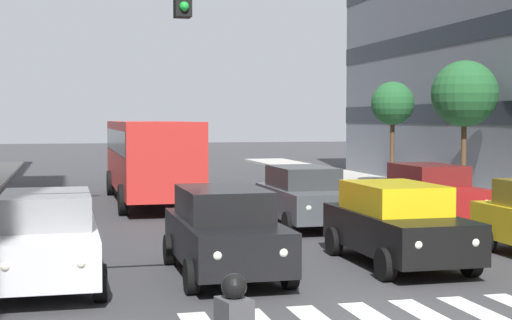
{
  "coord_description": "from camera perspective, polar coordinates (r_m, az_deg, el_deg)",
  "views": [
    {
      "loc": [
        5.07,
        10.69,
        3.09
      ],
      "look_at": [
        0.89,
        -6.21,
        2.17
      ],
      "focal_mm": 54.37,
      "sensor_mm": 36.0,
      "label": 1
    }
  ],
  "objects": [
    {
      "name": "car_row2_1",
      "position": [
        23.88,
        12.67,
        -2.33
      ],
      "size": [
        2.02,
        4.44,
        1.72
      ],
      "color": "maroon",
      "rests_on": "ground_plane"
    },
    {
      "name": "car_3",
      "position": [
        14.87,
        -15.15,
        -5.59
      ],
      "size": [
        2.02,
        4.44,
        1.72
      ],
      "color": "silver",
      "rests_on": "ground_plane"
    },
    {
      "name": "street_tree_3",
      "position": [
        35.01,
        10.02,
        4.08
      ],
      "size": [
        1.93,
        1.93,
        4.61
      ],
      "color": "#513823",
      "rests_on": "sidewalk_left"
    },
    {
      "name": "street_tree_2",
      "position": [
        29.58,
        15.09,
        4.7
      ],
      "size": [
        2.44,
        2.44,
        5.1
      ],
      "color": "#513823",
      "rests_on": "sidewalk_left"
    },
    {
      "name": "car_row2_0",
      "position": [
        22.24,
        3.55,
        -2.66
      ],
      "size": [
        2.02,
        4.44,
        1.72
      ],
      "color": "#474C51",
      "rests_on": "ground_plane"
    },
    {
      "name": "car_2",
      "position": [
        15.34,
        -2.34,
        -5.22
      ],
      "size": [
        2.02,
        4.44,
        1.72
      ],
      "color": "black",
      "rests_on": "ground_plane"
    },
    {
      "name": "car_1",
      "position": [
        16.68,
        10.31,
        -4.6
      ],
      "size": [
        2.02,
        4.44,
        1.72
      ],
      "color": "black",
      "rests_on": "ground_plane"
    },
    {
      "name": "bus_behind_traffic",
      "position": [
        28.86,
        -7.84,
        0.56
      ],
      "size": [
        2.78,
        10.5,
        3.0
      ],
      "color": "red",
      "rests_on": "ground_plane"
    }
  ]
}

